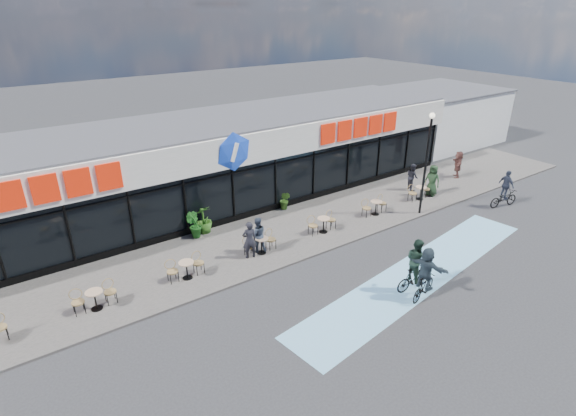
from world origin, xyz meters
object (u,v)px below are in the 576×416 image
Objects in this scene: pedestrian_c at (458,164)px; cyclist_a at (415,268)px; patron_left at (249,240)px; pedestrian_a at (432,180)px; potted_plant_right at (285,200)px; patron_right at (257,235)px; pedestrian_b at (412,177)px; cyclist_b at (505,194)px; lamp_post at (427,156)px; potted_plant_left at (194,225)px; potted_plant_mid at (204,219)px.

cyclist_a is (-11.73, -6.64, 0.02)m from pedestrian_c.
patron_left is 0.94× the size of pedestrian_a.
potted_plant_right is 0.47× the size of cyclist_a.
pedestrian_b is at bearing -156.49° from patron_right.
cyclist_b is at bearing -175.70° from patron_right.
pedestrian_b is at bearing 117.94° from cyclist_b.
cyclist_b is at bearing 13.77° from cyclist_a.
cyclist_a is 10.41m from cyclist_b.
patron_right is (-3.50, -2.97, 0.30)m from potted_plant_right.
cyclist_b is (10.10, 2.48, -0.21)m from cyclist_a.
lamp_post is at bearing -78.08° from pedestrian_a.
cyclist_b is at bearing -21.88° from potted_plant_left.
patron_right is at bearing -139.67° from potted_plant_right.
patron_left reaches higher than pedestrian_b.
pedestrian_a is at bearing -147.86° from pedestrian_b.
patron_left is (1.18, -3.09, 0.23)m from potted_plant_left.
patron_left is (-9.61, 1.16, -2.27)m from lamp_post.
pedestrian_b reaches higher than potted_plant_left.
potted_plant_left is at bearing -40.37° from patron_right.
patron_right is 11.30m from pedestrian_b.
potted_plant_right is 0.63× the size of patron_right.
patron_right is 1.05× the size of pedestrian_b.
pedestrian_b is (-0.22, 1.25, -0.12)m from pedestrian_a.
pedestrian_c reaches higher than potted_plant_right.
pedestrian_b reaches higher than potted_plant_mid.
patron_left is 12.02m from pedestrian_a.
pedestrian_a is 1.28m from pedestrian_b.
pedestrian_b is 0.72× the size of cyclist_a.
potted_plant_left is at bearing 158.12° from cyclist_b.
cyclist_a is at bearing 153.73° from pedestrian_b.
potted_plant_right is at bearing -0.45° from potted_plant_mid.
pedestrian_c reaches higher than patron_right.
lamp_post is 3.92× the size of potted_plant_mid.
potted_plant_right is 11.90m from pedestrian_c.
cyclist_a is (-5.58, -4.38, -2.26)m from lamp_post.
cyclist_a reaches higher than cyclist_b.
patron_left is (-4.06, -3.24, 0.33)m from potted_plant_right.
potted_plant_right is at bearing 141.65° from lamp_post.
cyclist_b reaches higher than pedestrian_b.
patron_right is at bearing -69.14° from potted_plant_mid.
potted_plant_left is 0.72× the size of patron_left.
lamp_post is 2.93× the size of pedestrian_a.
potted_plant_left is 1.19× the size of potted_plant_right.
patron_left is at bearing -69.16° from potted_plant_left.
pedestrian_a is (11.46, -0.18, 0.08)m from patron_right.
patron_right is at bearing -38.83° from pedestrian_c.
cyclist_b is (-1.62, -4.16, -0.19)m from pedestrian_c.
pedestrian_c is (15.76, 1.10, -0.01)m from patron_left.
pedestrian_a is 1.15× the size of pedestrian_b.
patron_left is 14.46m from cyclist_b.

